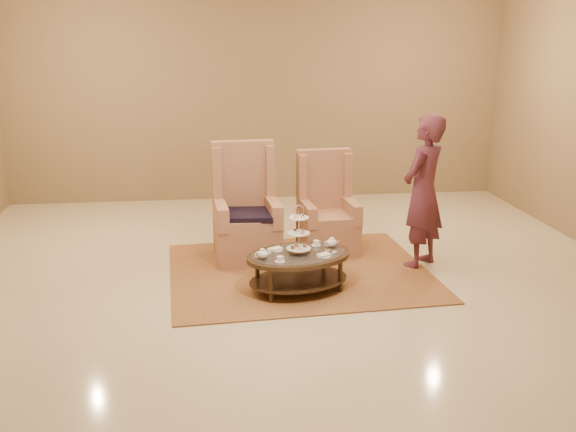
{
  "coord_description": "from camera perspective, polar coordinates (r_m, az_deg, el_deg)",
  "views": [
    {
      "loc": [
        -0.75,
        -6.42,
        2.63
      ],
      "look_at": [
        0.04,
        0.2,
        0.74
      ],
      "focal_mm": 40.0,
      "sensor_mm": 36.0,
      "label": 1
    }
  ],
  "objects": [
    {
      "name": "wall_back",
      "position": [
        10.49,
        -2.76,
        10.97
      ],
      "size": [
        8.0,
        0.04,
        3.5
      ],
      "primitive_type": "cube",
      "color": "olive",
      "rests_on": "ground"
    },
    {
      "name": "ground",
      "position": [
        6.98,
        -0.17,
        -6.33
      ],
      "size": [
        8.0,
        8.0,
        0.0
      ],
      "primitive_type": "plane",
      "color": "beige",
      "rests_on": "ground"
    },
    {
      "name": "ceiling",
      "position": [
        6.98,
        -0.17,
        -6.33
      ],
      "size": [
        8.0,
        8.0,
        0.02
      ],
      "primitive_type": "cube",
      "color": "silver",
      "rests_on": "ground"
    },
    {
      "name": "tea_table",
      "position": [
        6.76,
        0.95,
        -3.96
      ],
      "size": [
        1.3,
        1.05,
        0.95
      ],
      "rotation": [
        0.0,
        0.0,
        0.27
      ],
      "color": "black",
      "rests_on": "ground"
    },
    {
      "name": "armchair_left",
      "position": [
        7.79,
        -3.76,
        -0.31
      ],
      "size": [
        0.81,
        0.84,
        1.4
      ],
      "rotation": [
        0.0,
        0.0,
        0.08
      ],
      "color": "#AE7452",
      "rests_on": "ground"
    },
    {
      "name": "person",
      "position": [
        7.53,
        11.93,
        2.11
      ],
      "size": [
        0.77,
        0.76,
        1.79
      ],
      "rotation": [
        0.0,
        0.0,
        3.9
      ],
      "color": "#53232F",
      "rests_on": "ground"
    },
    {
      "name": "rug",
      "position": [
        7.4,
        1.02,
        -4.95
      ],
      "size": [
        3.08,
        2.62,
        0.02
      ],
      "rotation": [
        0.0,
        0.0,
        0.07
      ],
      "color": "#9F6E38",
      "rests_on": "ground"
    },
    {
      "name": "armchair_right",
      "position": [
        8.06,
        3.44,
        -0.13
      ],
      "size": [
        0.73,
        0.75,
        1.26
      ],
      "rotation": [
        0.0,
        0.0,
        0.07
      ],
      "color": "#AE7452",
      "rests_on": "ground"
    }
  ]
}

